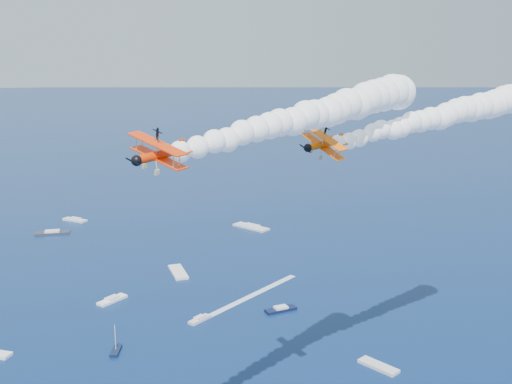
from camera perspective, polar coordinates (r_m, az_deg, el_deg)
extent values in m
cube|color=silver|center=(166.92, -5.06, -11.29)|extent=(6.46, 5.80, 0.70)
cube|color=white|center=(199.79, -6.98, -7.11)|extent=(5.36, 12.94, 0.70)
cube|color=silver|center=(147.26, 10.90, -15.04)|extent=(7.41, 9.47, 0.70)
cube|color=silver|center=(244.81, -0.44, -3.15)|extent=(12.96, 14.69, 0.70)
cube|color=#2A2E39|center=(249.49, -17.75, -3.49)|extent=(12.52, 4.02, 0.70)
cube|color=#0E1832|center=(154.55, -12.41, -13.68)|extent=(2.98, 5.91, 0.70)
cube|color=white|center=(182.30, -12.74, -9.40)|extent=(8.56, 8.04, 0.70)
cube|color=silver|center=(264.47, -15.88, -2.42)|extent=(10.17, 9.18, 0.70)
cube|color=black|center=(172.14, 2.23, -10.46)|extent=(8.98, 4.72, 0.70)
cube|color=white|center=(182.40, -0.16, -9.15)|extent=(30.78, 25.49, 0.04)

